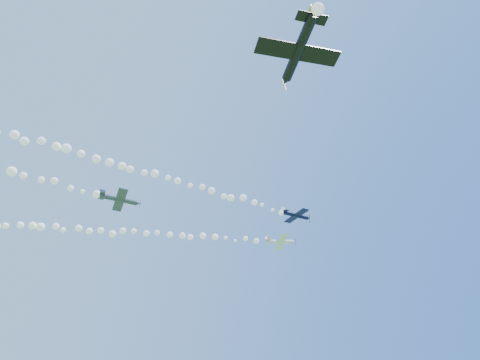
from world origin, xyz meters
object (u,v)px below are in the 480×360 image
plane_white (281,242)px  plane_navy (296,215)px  plane_grey (120,200)px  plane_black (298,51)px

plane_white → plane_navy: (0.27, -5.78, 3.90)m
plane_grey → plane_black: size_ratio=0.85×
plane_navy → plane_grey: plane_navy is taller
plane_navy → plane_grey: size_ratio=1.10×
plane_black → plane_navy: bearing=-23.1°
plane_navy → plane_grey: 40.97m
plane_white → plane_grey: size_ratio=0.99×
plane_navy → plane_black: plane_navy is taller
plane_navy → plane_black: bearing=-123.0°
plane_white → plane_navy: size_ratio=0.90×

